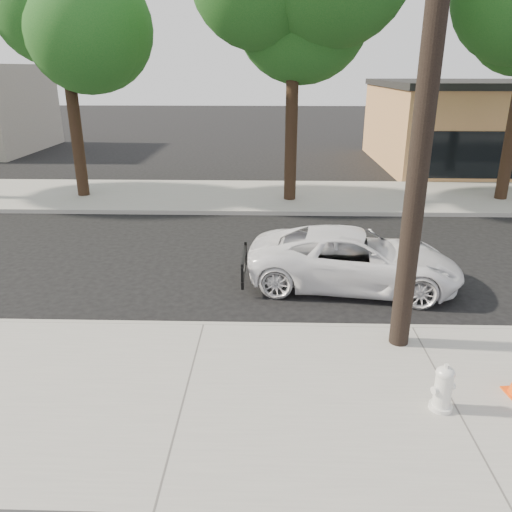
{
  "coord_description": "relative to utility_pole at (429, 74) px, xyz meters",
  "views": [
    {
      "loc": [
        1.26,
        -10.63,
        4.77
      ],
      "look_at": [
        0.97,
        -0.64,
        1.0
      ],
      "focal_mm": 35.0,
      "sensor_mm": 36.0,
      "label": 1
    }
  ],
  "objects": [
    {
      "name": "far_sidewalk",
      "position": [
        -3.6,
        11.2,
        -4.62
      ],
      "size": [
        90.0,
        5.0,
        0.15
      ],
      "primitive_type": "cube",
      "color": "gray",
      "rests_on": "ground"
    },
    {
      "name": "ground",
      "position": [
        -3.6,
        2.7,
        -4.7
      ],
      "size": [
        120.0,
        120.0,
        0.0
      ],
      "primitive_type": "plane",
      "color": "black",
      "rests_on": "ground"
    },
    {
      "name": "fire_hydrant",
      "position": [
        0.16,
        -1.87,
        -4.21
      ],
      "size": [
        0.37,
        0.34,
        0.69
      ],
      "rotation": [
        0.0,
        0.0,
        0.39
      ],
      "color": "white",
      "rests_on": "near_sidewalk"
    },
    {
      "name": "tree_b",
      "position": [
        -9.41,
        10.76,
        1.45
      ],
      "size": [
        4.34,
        4.2,
        8.45
      ],
      "color": "black",
      "rests_on": "far_sidewalk"
    },
    {
      "name": "curb_near",
      "position": [
        -3.6,
        0.6,
        -4.62
      ],
      "size": [
        90.0,
        0.12,
        0.16
      ],
      "primitive_type": "cube",
      "color": "#9E9B93",
      "rests_on": "ground"
    },
    {
      "name": "utility_pole",
      "position": [
        0.0,
        0.0,
        0.0
      ],
      "size": [
        1.4,
        0.34,
        9.0
      ],
      "color": "black",
      "rests_on": "near_sidewalk"
    },
    {
      "name": "near_sidewalk",
      "position": [
        -3.6,
        -1.6,
        -4.62
      ],
      "size": [
        90.0,
        4.4,
        0.15
      ],
      "primitive_type": "cube",
      "color": "gray",
      "rests_on": "ground"
    },
    {
      "name": "police_cruiser",
      "position": [
        -0.39,
        2.83,
        -4.03
      ],
      "size": [
        5.05,
        2.85,
        1.33
      ],
      "primitive_type": "imported",
      "rotation": [
        0.0,
        0.0,
        1.43
      ],
      "color": "white",
      "rests_on": "ground"
    }
  ]
}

